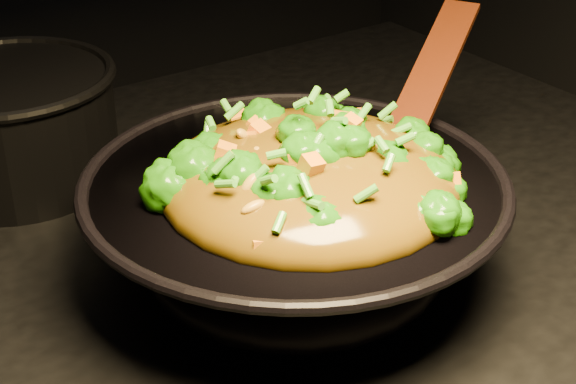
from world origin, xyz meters
TOP-DOWN VIEW (x-y plane):
  - wok at (0.04, -0.07)m, footprint 0.42×0.42m
  - stir_fry at (0.04, -0.08)m, footprint 0.31×0.31m
  - spatula at (0.21, -0.04)m, footprint 0.22×0.15m
  - back_pot at (-0.10, 0.27)m, footprint 0.23×0.23m

SIDE VIEW (x-z plane):
  - wok at x=0.04m, z-range 0.90..1.00m
  - back_pot at x=-0.10m, z-range 0.90..1.03m
  - spatula at x=0.21m, z-range 0.99..1.09m
  - stir_fry at x=0.04m, z-range 1.00..1.09m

